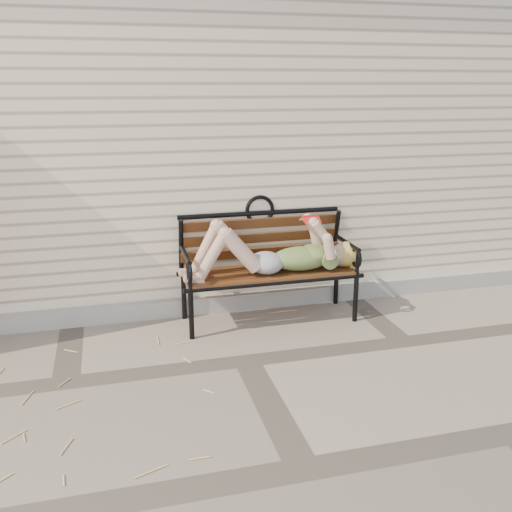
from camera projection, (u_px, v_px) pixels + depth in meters
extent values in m
plane|color=gray|center=(247.00, 361.00, 4.11)|extent=(80.00, 80.00, 0.00)
cube|color=beige|center=(183.00, 122.00, 6.46)|extent=(8.00, 4.00, 3.00)
cube|color=#AEAA9D|center=(221.00, 303.00, 4.99)|extent=(8.00, 0.10, 0.15)
cylinder|color=black|center=(191.00, 314.00, 4.41)|extent=(0.04, 0.04, 0.42)
cylinder|color=black|center=(184.00, 295.00, 4.80)|extent=(0.04, 0.04, 0.42)
cylinder|color=black|center=(356.00, 298.00, 4.75)|extent=(0.04, 0.04, 0.42)
cylinder|color=black|center=(336.00, 281.00, 5.13)|extent=(0.04, 0.04, 0.42)
cube|color=brown|center=(269.00, 273.00, 4.71)|extent=(1.42, 0.46, 0.03)
cylinder|color=black|center=(277.00, 283.00, 4.52)|extent=(1.49, 0.04, 0.04)
cylinder|color=black|center=(263.00, 267.00, 4.91)|extent=(1.49, 0.04, 0.04)
torus|color=black|center=(260.00, 210.00, 4.87)|extent=(0.26, 0.03, 0.26)
ellipsoid|color=#093345|center=(301.00, 258.00, 4.72)|extent=(0.50, 0.29, 0.20)
ellipsoid|color=#093345|center=(314.00, 254.00, 4.73)|extent=(0.24, 0.28, 0.15)
ellipsoid|color=#A6A7AB|center=(266.00, 263.00, 4.65)|extent=(0.28, 0.32, 0.18)
sphere|color=#DAAA93|center=(341.00, 255.00, 4.80)|extent=(0.20, 0.20, 0.20)
ellipsoid|color=#F1CB5A|center=(347.00, 254.00, 4.81)|extent=(0.23, 0.24, 0.21)
cube|color=red|center=(310.00, 216.00, 4.63)|extent=(0.13, 0.02, 0.02)
cube|color=white|center=(312.00, 220.00, 4.60)|extent=(0.13, 0.08, 0.05)
cube|color=white|center=(309.00, 218.00, 4.68)|extent=(0.13, 0.08, 0.05)
cube|color=red|center=(312.00, 220.00, 4.60)|extent=(0.14, 0.09, 0.05)
cube|color=red|center=(309.00, 218.00, 4.68)|extent=(0.14, 0.09, 0.05)
cylinder|color=#D3CB67|center=(34.00, 355.00, 4.18)|extent=(0.09, 0.05, 0.01)
cylinder|color=#D3CB67|center=(209.00, 448.00, 3.12)|extent=(0.02, 0.10, 0.01)
cylinder|color=#D3CB67|center=(187.00, 345.00, 4.35)|extent=(0.10, 0.08, 0.01)
cylinder|color=#D3CB67|center=(184.00, 387.00, 3.75)|extent=(0.10, 0.12, 0.01)
cylinder|color=#D3CB67|center=(94.00, 404.00, 3.55)|extent=(0.08, 0.10, 0.01)
cylinder|color=#D3CB67|center=(153.00, 423.00, 3.35)|extent=(0.10, 0.13, 0.01)
cylinder|color=#D3CB67|center=(66.00, 401.00, 3.59)|extent=(0.14, 0.04, 0.01)
cylinder|color=#D3CB67|center=(10.00, 479.00, 2.87)|extent=(0.09, 0.06, 0.01)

